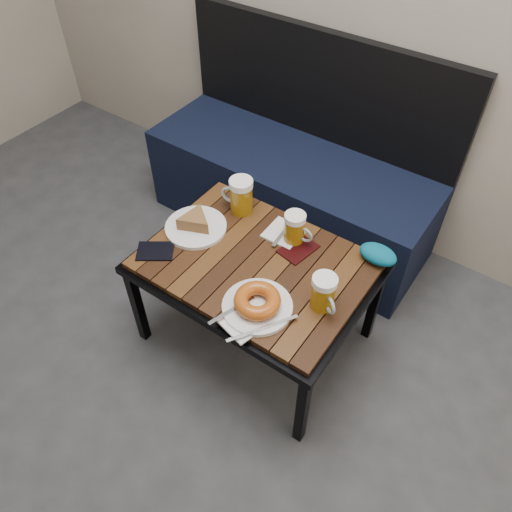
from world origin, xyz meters
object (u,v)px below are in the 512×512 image
Objects in this scene: beer_mug_left at (241,196)px; passport_burgundy at (298,249)px; bench at (292,184)px; knit_pouch at (378,254)px; cafe_table at (256,269)px; beer_mug_centre at (295,228)px; plate_bagel at (257,303)px; beer_mug_right at (324,293)px; passport_navy at (155,251)px; plate_pie at (196,224)px.

beer_mug_left is 1.08× the size of passport_burgundy.
knit_pouch is (0.62, -0.42, 0.23)m from bench.
beer_mug_centre reaches higher than cafe_table.
cafe_table is at bearing 128.69° from beer_mug_left.
passport_burgundy is at bearing 95.90° from plate_bagel.
passport_burgundy is (0.04, -0.03, -0.06)m from beer_mug_centre.
bench is 0.78m from knit_pouch.
knit_pouch is (0.36, 0.26, 0.07)m from cafe_table.
beer_mug_right is at bearing -30.61° from passport_burgundy.
plate_bagel is at bearing -73.58° from passport_burgundy.
passport_navy is 0.82m from knit_pouch.
plate_bagel is at bearing -23.47° from plate_pie.
beer_mug_right reaches higher than passport_burgundy.
plate_bagel reaches higher than passport_navy.
knit_pouch is at bearing 61.81° from plate_bagel.
beer_mug_left is at bearing -84.65° from bench.
beer_mug_right reaches higher than cafe_table.
passport_navy is (-0.64, -0.14, -0.06)m from beer_mug_right.
bench is at bearing 133.62° from passport_burgundy.
beer_mug_left is at bearing -171.93° from beer_mug_right.
beer_mug_right is at bearing 66.97° from passport_navy.
passport_burgundy is at bearing -155.61° from knit_pouch.
beer_mug_right is at bearing -52.25° from bench.
passport_navy is at bearing -103.74° from plate_pie.
beer_mug_right reaches higher than plate_bagel.
bench is 0.74m from cafe_table.
beer_mug_centre is at bearing 101.41° from plate_bagel.
passport_navy is (-0.08, -0.86, 0.20)m from bench.
bench reaches higher than beer_mug_centre.
passport_burgundy is (0.43, 0.32, 0.00)m from passport_navy.
plate_pie reaches higher than knit_pouch.
cafe_table is at bearing -144.16° from knit_pouch.
bench is 9.26× the size of beer_mug_left.
passport_navy is at bearing -134.97° from beer_mug_right.
passport_navy is (-0.04, -0.18, -0.02)m from plate_pie.
beer_mug_centre is at bearing 166.10° from beer_mug_left.
bench is 0.68m from passport_burgundy.
plate_bagel is at bearing -108.95° from beer_mug_right.
beer_mug_left is 0.51m from plate_bagel.
plate_bagel is 2.21× the size of passport_navy.
bench is 9.89× the size of knit_pouch.
plate_bagel is 0.49m from knit_pouch.
passport_burgundy is at bearing 18.89° from plate_pie.
beer_mug_centre is at bearing -163.66° from knit_pouch.
cafe_table is 0.30m from plate_pie.
plate_bagel is (0.07, -0.35, -0.04)m from beer_mug_centre.
beer_mug_left is 1.12× the size of passport_navy.
plate_pie is at bearing 156.53° from plate_bagel.
plate_pie is (-0.03, -0.67, 0.23)m from bench.
plate_pie is 1.72× the size of passport_burgundy.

